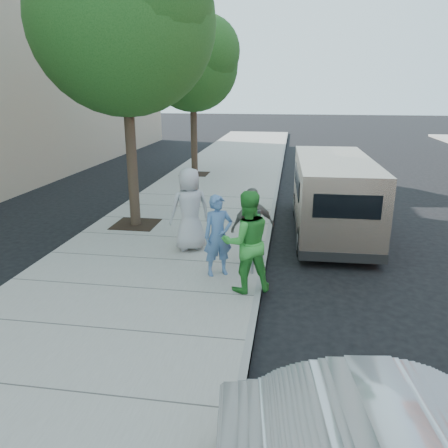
{
  "coord_description": "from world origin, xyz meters",
  "views": [
    {
      "loc": [
        1.96,
        -8.77,
        3.81
      ],
      "look_at": [
        0.62,
        -0.2,
        1.1
      ],
      "focal_mm": 35.0,
      "sensor_mm": 36.0,
      "label": 1
    }
  ],
  "objects_px": {
    "van": "(332,194)",
    "person_officer": "(218,236)",
    "tree_far": "(194,61)",
    "person_striped_polo": "(253,227)",
    "tree_near": "(124,13)",
    "person_green_shirt": "(246,242)",
    "parking_meter": "(253,228)",
    "person_gray_shirt": "(190,209)"
  },
  "relations": [
    {
      "from": "van",
      "to": "person_officer",
      "type": "bearing_deg",
      "value": -126.9
    },
    {
      "from": "tree_far",
      "to": "person_striped_polo",
      "type": "xyz_separation_m",
      "value": [
        3.45,
        -9.98,
        -3.89
      ]
    },
    {
      "from": "tree_near",
      "to": "van",
      "type": "xyz_separation_m",
      "value": [
        5.32,
        0.51,
        -4.46
      ]
    },
    {
      "from": "van",
      "to": "person_officer",
      "type": "height_order",
      "value": "van"
    },
    {
      "from": "tree_near",
      "to": "person_officer",
      "type": "bearing_deg",
      "value": -47.03
    },
    {
      "from": "person_striped_polo",
      "to": "person_green_shirt",
      "type": "bearing_deg",
      "value": 58.04
    },
    {
      "from": "tree_near",
      "to": "person_officer",
      "type": "xyz_separation_m",
      "value": [
        2.82,
        -3.02,
        -4.56
      ]
    },
    {
      "from": "van",
      "to": "person_striped_polo",
      "type": "height_order",
      "value": "van"
    },
    {
      "from": "tree_far",
      "to": "person_officer",
      "type": "relative_size",
      "value": 3.9
    },
    {
      "from": "person_green_shirt",
      "to": "person_striped_polo",
      "type": "xyz_separation_m",
      "value": [
        0.0,
        1.27,
        -0.12
      ]
    },
    {
      "from": "parking_meter",
      "to": "person_striped_polo",
      "type": "bearing_deg",
      "value": 82.35
    },
    {
      "from": "parking_meter",
      "to": "person_officer",
      "type": "bearing_deg",
      "value": 177.61
    },
    {
      "from": "tree_far",
      "to": "van",
      "type": "relative_size",
      "value": 1.16
    },
    {
      "from": "tree_near",
      "to": "tree_far",
      "type": "relative_size",
      "value": 1.16
    },
    {
      "from": "parking_meter",
      "to": "van",
      "type": "relative_size",
      "value": 0.24
    },
    {
      "from": "tree_far",
      "to": "person_green_shirt",
      "type": "xyz_separation_m",
      "value": [
        3.45,
        -11.26,
        -3.77
      ]
    },
    {
      "from": "person_striped_polo",
      "to": "van",
      "type": "bearing_deg",
      "value": -154.73
    },
    {
      "from": "tree_near",
      "to": "person_green_shirt",
      "type": "bearing_deg",
      "value": -46.63
    },
    {
      "from": "person_officer",
      "to": "person_gray_shirt",
      "type": "relative_size",
      "value": 0.86
    },
    {
      "from": "tree_near",
      "to": "person_gray_shirt",
      "type": "height_order",
      "value": "tree_near"
    },
    {
      "from": "tree_near",
      "to": "parking_meter",
      "type": "xyz_separation_m",
      "value": [
        3.5,
        -2.89,
        -4.42
      ]
    },
    {
      "from": "tree_far",
      "to": "parking_meter",
      "type": "height_order",
      "value": "tree_far"
    },
    {
      "from": "van",
      "to": "parking_meter",
      "type": "bearing_deg",
      "value": -119.66
    },
    {
      "from": "tree_near",
      "to": "tree_far",
      "type": "xyz_separation_m",
      "value": [
        -0.0,
        7.6,
        -0.66
      ]
    },
    {
      "from": "person_striped_polo",
      "to": "person_officer",
      "type": "bearing_deg",
      "value": 13.1
    },
    {
      "from": "tree_near",
      "to": "tree_far",
      "type": "bearing_deg",
      "value": 90.0
    },
    {
      "from": "parking_meter",
      "to": "van",
      "type": "xyz_separation_m",
      "value": [
        1.81,
        3.4,
        -0.04
      ]
    },
    {
      "from": "van",
      "to": "person_officer",
      "type": "relative_size",
      "value": 3.37
    },
    {
      "from": "tree_far",
      "to": "parking_meter",
      "type": "bearing_deg",
      "value": -71.53
    },
    {
      "from": "parking_meter",
      "to": "person_gray_shirt",
      "type": "height_order",
      "value": "person_gray_shirt"
    },
    {
      "from": "tree_far",
      "to": "person_striped_polo",
      "type": "relative_size",
      "value": 3.84
    },
    {
      "from": "parking_meter",
      "to": "person_striped_polo",
      "type": "relative_size",
      "value": 0.8
    },
    {
      "from": "tree_near",
      "to": "person_officer",
      "type": "relative_size",
      "value": 4.52
    },
    {
      "from": "tree_near",
      "to": "parking_meter",
      "type": "relative_size",
      "value": 5.59
    },
    {
      "from": "van",
      "to": "person_green_shirt",
      "type": "height_order",
      "value": "person_green_shirt"
    },
    {
      "from": "van",
      "to": "person_striped_polo",
      "type": "xyz_separation_m",
      "value": [
        -1.86,
        -2.89,
        -0.09
      ]
    },
    {
      "from": "tree_far",
      "to": "person_green_shirt",
      "type": "height_order",
      "value": "tree_far"
    },
    {
      "from": "person_officer",
      "to": "person_green_shirt",
      "type": "xyz_separation_m",
      "value": [
        0.64,
        -0.63,
        0.13
      ]
    },
    {
      "from": "person_gray_shirt",
      "to": "tree_far",
      "type": "bearing_deg",
      "value": -107.38
    },
    {
      "from": "parking_meter",
      "to": "person_green_shirt",
      "type": "xyz_separation_m",
      "value": [
        -0.05,
        -0.77,
        -0.01
      ]
    },
    {
      "from": "person_gray_shirt",
      "to": "person_green_shirt",
      "type": "bearing_deg",
      "value": 98.6
    },
    {
      "from": "person_officer",
      "to": "person_green_shirt",
      "type": "bearing_deg",
      "value": -73.0
    }
  ]
}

